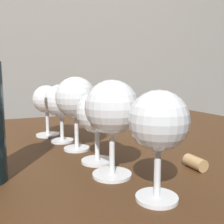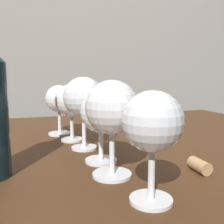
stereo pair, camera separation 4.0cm
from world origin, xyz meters
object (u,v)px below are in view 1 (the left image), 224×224
object	(u,v)px
cork	(195,163)
wine_glass_rose	(76,99)
wine_glass_amber	(97,115)
wine_glass_chardonnay	(112,109)
wine_glass_white	(159,123)
wine_glass_merlot	(49,100)
wine_glass_empty	(61,102)

from	to	relation	value
cork	wine_glass_rose	bearing A→B (deg)	129.19
wine_glass_amber	cork	world-z (taller)	wine_glass_amber
wine_glass_amber	wine_glass_chardonnay	bearing A→B (deg)	-90.49
wine_glass_amber	wine_glass_rose	world-z (taller)	wine_glass_rose
wine_glass_white	wine_glass_amber	size ratio (longest dim) A/B	1.08
wine_glass_rose	cork	world-z (taller)	wine_glass_rose
wine_glass_merlot	cork	world-z (taller)	wine_glass_merlot
cork	wine_glass_empty	bearing A→B (deg)	122.25
wine_glass_chardonnay	cork	bearing A→B (deg)	-10.20
wine_glass_merlot	wine_glass_white	bearing A→B (deg)	-80.84
wine_glass_amber	cork	distance (m)	0.19
wine_glass_amber	wine_glass_white	bearing A→B (deg)	-82.55
wine_glass_rose	wine_glass_merlot	world-z (taller)	wine_glass_rose
wine_glass_merlot	cork	distance (m)	0.42
wine_glass_white	wine_glass_chardonnay	world-z (taller)	wine_glass_chardonnay
wine_glass_chardonnay	cork	xyz separation A→B (m)	(0.15, -0.03, -0.10)
wine_glass_white	wine_glass_rose	world-z (taller)	wine_glass_rose
wine_glass_chardonnay	wine_glass_merlot	bearing A→B (deg)	97.95
wine_glass_white	wine_glass_amber	world-z (taller)	wine_glass_white
wine_glass_white	wine_glass_rose	distance (m)	0.27
wine_glass_rose	cork	bearing A→B (deg)	-50.81
wine_glass_empty	wine_glass_merlot	world-z (taller)	wine_glass_empty
wine_glass_merlot	wine_glass_amber	bearing A→B (deg)	-79.71
wine_glass_merlot	wine_glass_chardonnay	bearing A→B (deg)	-82.05
wine_glass_white	wine_glass_amber	bearing A→B (deg)	97.45
wine_glass_empty	wine_glass_merlot	xyz separation A→B (m)	(-0.02, 0.08, -0.00)
wine_glass_empty	wine_glass_merlot	size ratio (longest dim) A/B	1.03
wine_glass_chardonnay	wine_glass_empty	size ratio (longest dim) A/B	1.09
wine_glass_chardonnay	wine_glass_empty	xyz separation A→B (m)	(-0.03, 0.25, -0.01)
wine_glass_white	wine_glass_rose	size ratio (longest dim) A/B	0.90
wine_glass_rose	wine_glass_empty	xyz separation A→B (m)	(-0.02, 0.08, -0.01)
wine_glass_white	wine_glass_amber	xyz separation A→B (m)	(-0.02, 0.17, -0.01)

